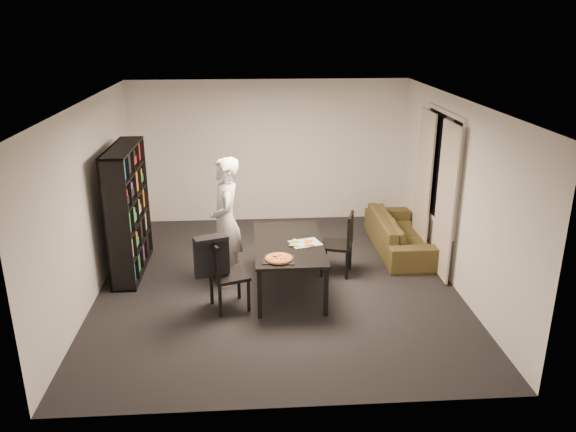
{
  "coord_description": "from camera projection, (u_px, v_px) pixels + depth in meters",
  "views": [
    {
      "loc": [
        -0.35,
        -7.3,
        3.61
      ],
      "look_at": [
        0.15,
        -0.08,
        1.05
      ],
      "focal_mm": 35.0,
      "sensor_mm": 36.0,
      "label": 1
    }
  ],
  "objects": [
    {
      "name": "kitchen_towel",
      "position": [
        305.0,
        243.0,
        7.67
      ],
      "size": [
        0.47,
        0.41,
        0.01
      ],
      "primitive_type": "cube",
      "rotation": [
        0.0,
        0.0,
        0.3
      ],
      "color": "white",
      "rests_on": "dining_table"
    },
    {
      "name": "bookshelf",
      "position": [
        128.0,
        211.0,
        8.2
      ],
      "size": [
        0.35,
        1.5,
        1.9
      ],
      "primitive_type": "cube",
      "color": "black",
      "rests_on": "room"
    },
    {
      "name": "sofa",
      "position": [
        400.0,
        233.0,
        9.16
      ],
      "size": [
        0.78,
        2.0,
        0.58
      ],
      "primitive_type": "imported",
      "rotation": [
        0.0,
        0.0,
        1.57
      ],
      "color": "#41391A",
      "rests_on": "room"
    },
    {
      "name": "dining_table",
      "position": [
        289.0,
        247.0,
        7.72
      ],
      "size": [
        0.93,
        1.68,
        0.7
      ],
      "color": "black",
      "rests_on": "room"
    },
    {
      "name": "chair_right",
      "position": [
        343.0,
        240.0,
        8.23
      ],
      "size": [
        0.54,
        0.54,
        0.94
      ],
      "rotation": [
        0.0,
        0.0,
        -1.87
      ],
      "color": "black",
      "rests_on": "room"
    },
    {
      "name": "draped_jacket",
      "position": [
        211.0,
        255.0,
        7.07
      ],
      "size": [
        0.46,
        0.32,
        0.53
      ],
      "rotation": [
        0.0,
        0.0,
        1.92
      ],
      "color": "black",
      "rests_on": "chair_left"
    },
    {
      "name": "pizza_slices",
      "position": [
        301.0,
        243.0,
        7.65
      ],
      "size": [
        0.39,
        0.33,
        0.01
      ],
      "primitive_type": null,
      "rotation": [
        0.0,
        0.0,
        0.06
      ],
      "color": "#E0C846",
      "rests_on": "dining_table"
    },
    {
      "name": "curtain_left",
      "position": [
        446.0,
        202.0,
        7.94
      ],
      "size": [
        0.03,
        0.7,
        2.25
      ],
      "primitive_type": "cube",
      "color": "beige",
      "rests_on": "room"
    },
    {
      "name": "curtain_right",
      "position": [
        424.0,
        182.0,
        8.92
      ],
      "size": [
        0.03,
        0.7,
        2.25
      ],
      "primitive_type": "cube",
      "color": "beige",
      "rests_on": "room"
    },
    {
      "name": "person",
      "position": [
        226.0,
        222.0,
        7.86
      ],
      "size": [
        0.51,
        0.71,
        1.83
      ],
      "primitive_type": "imported",
      "rotation": [
        0.0,
        0.0,
        -1.47
      ],
      "color": "white",
      "rests_on": "room"
    },
    {
      "name": "window_frame",
      "position": [
        441.0,
        169.0,
        8.32
      ],
      "size": [
        0.03,
        1.52,
        1.72
      ],
      "primitive_type": "cube",
      "color": "white",
      "rests_on": "room"
    },
    {
      "name": "chair_left",
      "position": [
        222.0,
        271.0,
        7.2
      ],
      "size": [
        0.57,
        0.57,
        0.96
      ],
      "rotation": [
        0.0,
        0.0,
        1.92
      ],
      "color": "black",
      "rests_on": "room"
    },
    {
      "name": "room",
      "position": [
        277.0,
        197.0,
        7.66
      ],
      "size": [
        5.01,
        5.51,
        2.61
      ],
      "color": "black",
      "rests_on": "ground"
    },
    {
      "name": "pepperoni_pizza",
      "position": [
        279.0,
        258.0,
        7.13
      ],
      "size": [
        0.35,
        0.35,
        0.03
      ],
      "rotation": [
        0.0,
        0.0,
        -0.03
      ],
      "color": "#A2632F",
      "rests_on": "dining_table"
    },
    {
      "name": "window_pane",
      "position": [
        442.0,
        169.0,
        8.32
      ],
      "size": [
        0.02,
        1.4,
        1.6
      ],
      "primitive_type": "cube",
      "color": "black",
      "rests_on": "room"
    },
    {
      "name": "baking_tray",
      "position": [
        279.0,
        259.0,
        7.15
      ],
      "size": [
        0.44,
        0.37,
        0.01
      ],
      "primitive_type": "cube",
      "rotation": [
        0.0,
        0.0,
        -0.12
      ],
      "color": "black",
      "rests_on": "dining_table"
    }
  ]
}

